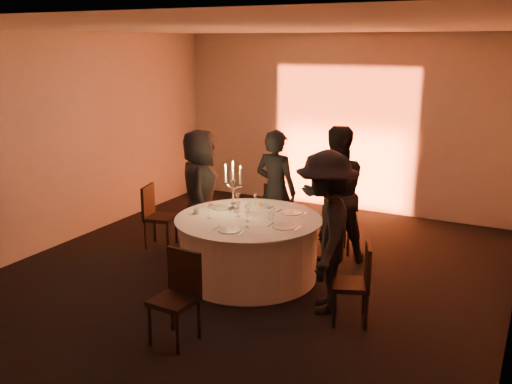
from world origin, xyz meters
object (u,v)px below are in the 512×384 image
at_px(chair_left, 155,212).
at_px(chair_back_left, 279,209).
at_px(coffee_cup, 197,211).
at_px(candelabra, 233,193).
at_px(chair_front, 178,291).
at_px(chair_back_right, 336,220).
at_px(guest_back_left, 276,191).
at_px(banquet_table, 249,248).
at_px(guest_back_right, 335,195).
at_px(guest_left, 200,190).
at_px(guest_right, 326,233).
at_px(chair_right, 357,279).

xyz_separation_m(chair_left, chair_back_left, (1.45, 1.05, -0.02)).
bearing_deg(coffee_cup, candelabra, 50.40).
distance_m(chair_back_left, chair_front, 3.13).
xyz_separation_m(chair_left, chair_back_right, (2.40, 0.87, -0.01)).
bearing_deg(guest_back_left, banquet_table, 103.76).
bearing_deg(guest_back_right, chair_front, 41.78).
relative_size(chair_back_right, coffee_cup, 7.86).
height_order(banquet_table, guest_left, guest_left).
bearing_deg(guest_back_left, guest_right, 138.23).
relative_size(chair_left, guest_right, 0.50).
distance_m(chair_left, chair_back_left, 1.79).
height_order(guest_back_left, guest_back_right, guest_back_right).
bearing_deg(candelabra, chair_right, -21.94).
bearing_deg(candelabra, chair_back_right, 44.64).
bearing_deg(guest_right, candelabra, -132.75).
relative_size(banquet_table, coffee_cup, 16.36).
bearing_deg(chair_back_left, chair_back_right, 178.84).
relative_size(chair_left, chair_right, 1.04).
xyz_separation_m(chair_back_right, guest_left, (-1.79, -0.62, 0.36)).
xyz_separation_m(chair_back_left, guest_back_left, (0.14, -0.40, 0.38)).
xyz_separation_m(chair_front, guest_back_right, (0.62, 2.71, 0.40)).
xyz_separation_m(chair_back_right, chair_front, (-0.58, -2.93, 0.02)).
height_order(chair_right, candelabra, candelabra).
bearing_deg(candelabra, guest_right, -23.25).
bearing_deg(coffee_cup, guest_back_right, 40.24).
relative_size(chair_back_right, candelabra, 1.35).
bearing_deg(guest_back_right, candelabra, 1.25).
xyz_separation_m(chair_back_left, chair_right, (1.82, -1.97, 0.01)).
relative_size(chair_right, coffee_cup, 7.78).
distance_m(chair_left, guest_back_left, 1.75).
distance_m(chair_left, chair_back_right, 2.55).
height_order(chair_front, candelabra, candelabra).
distance_m(chair_back_right, guest_right, 1.77).
bearing_deg(chair_left, banquet_table, -116.83).
bearing_deg(chair_back_left, guest_back_right, 167.64).
bearing_deg(guest_back_right, coffee_cup, 4.92).
bearing_deg(chair_left, chair_right, -119.72).
distance_m(banquet_table, guest_left, 1.36).
relative_size(guest_left, candelabra, 2.65).
bearing_deg(coffee_cup, banquet_table, 12.11).
bearing_deg(chair_back_right, candelabra, 18.15).
bearing_deg(banquet_table, guest_back_right, 54.68).
relative_size(guest_left, coffee_cup, 15.40).
distance_m(chair_right, coffee_cup, 2.27).
relative_size(guest_back_right, candelabra, 2.84).
bearing_deg(guest_left, banquet_table, -149.66).
distance_m(chair_front, guest_back_right, 2.81).
distance_m(chair_back_right, coffee_cup, 1.97).
xyz_separation_m(banquet_table, guest_left, (-1.11, 0.63, 0.46)).
xyz_separation_m(chair_right, chair_front, (-1.44, -1.14, 0.03)).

